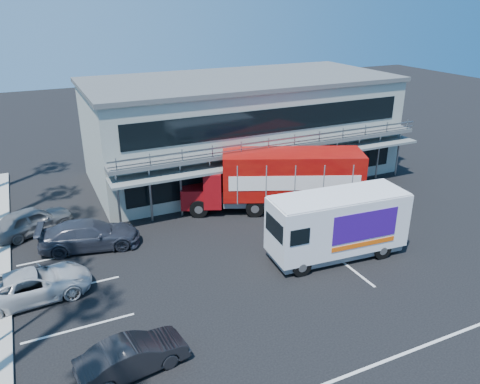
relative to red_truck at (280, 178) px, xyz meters
name	(u,v)px	position (x,y,z in m)	size (l,w,h in m)	color
ground	(316,276)	(-2.29, -7.74, -2.09)	(120.00, 120.00, 0.00)	black
building	(241,127)	(0.71, 7.20, 1.57)	(22.40, 12.00, 7.30)	#979B8E
red_truck	(280,178)	(0.00, 0.00, 0.00)	(11.37, 6.86, 3.79)	maroon
white_van	(337,224)	(-0.29, -6.52, -0.24)	(7.29, 2.99, 3.48)	white
parked_car_b	(133,356)	(-11.79, -10.24, -1.43)	(1.39, 4.00, 1.32)	black
parked_car_c	(34,285)	(-14.79, -3.89, -1.39)	(2.32, 5.03, 1.40)	#BEBEC0
parked_car_d	(90,235)	(-11.79, -0.14, -1.32)	(2.15, 5.28, 1.53)	#2C303B
parked_car_e	(32,221)	(-14.54, 3.06, -1.31)	(1.83, 4.54, 1.55)	slate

